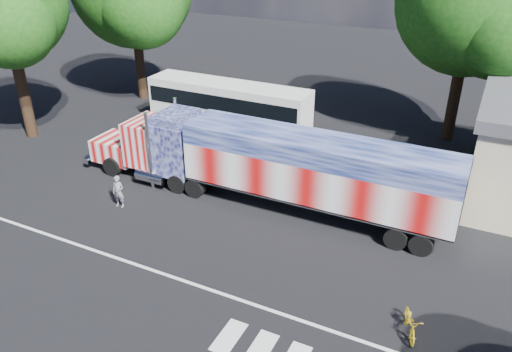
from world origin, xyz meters
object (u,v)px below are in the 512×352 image
at_px(bicycle, 410,323).
at_px(tree_ne_a, 475,1).
at_px(semi_truck, 268,164).
at_px(tree_w_a, 4,2).
at_px(coach_bus, 229,106).
at_px(woman, 118,192).

bearing_deg(bicycle, tree_ne_a, 73.62).
distance_m(semi_truck, bicycle, 10.11).
xyz_separation_m(semi_truck, tree_ne_a, (7.09, 12.44, 6.31)).
xyz_separation_m(bicycle, tree_w_a, (-25.40, 6.84, 7.92)).
xyz_separation_m(coach_bus, tree_w_a, (-10.94, -6.60, 6.70)).
bearing_deg(woman, bicycle, -16.66).
distance_m(woman, tree_w_a, 14.04).
relative_size(coach_bus, tree_ne_a, 0.86).
xyz_separation_m(semi_truck, coach_bus, (-6.39, 7.60, -0.50)).
xyz_separation_m(semi_truck, bicycle, (8.08, -5.84, -1.72)).
bearing_deg(tree_ne_a, tree_w_a, -154.91).
height_order(coach_bus, bicycle, coach_bus).
xyz_separation_m(semi_truck, tree_w_a, (-17.32, 1.01, 6.20)).
distance_m(bicycle, tree_w_a, 27.47).
relative_size(semi_truck, tree_w_a, 1.63).
bearing_deg(coach_bus, semi_truck, -49.97).
bearing_deg(bicycle, woman, 151.46).
relative_size(coach_bus, bicycle, 6.51).
bearing_deg(coach_bus, bicycle, -42.90).
bearing_deg(tree_ne_a, semi_truck, -119.69).
distance_m(coach_bus, bicycle, 19.78).
distance_m(woman, tree_ne_a, 22.24).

